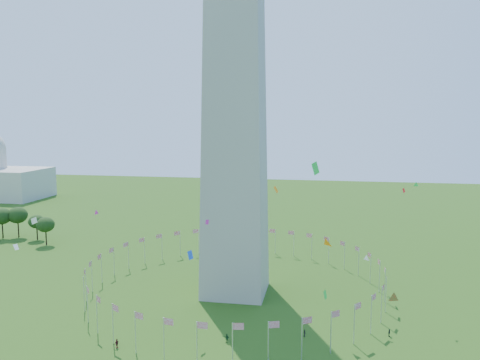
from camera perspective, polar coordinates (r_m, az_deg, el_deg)
flag_ring at (r=132.58m, az=-0.55°, el=-11.66°), size 80.24×80.24×9.00m
kites_aloft at (r=101.80m, az=2.58°, el=-7.68°), size 130.08×58.59×37.11m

